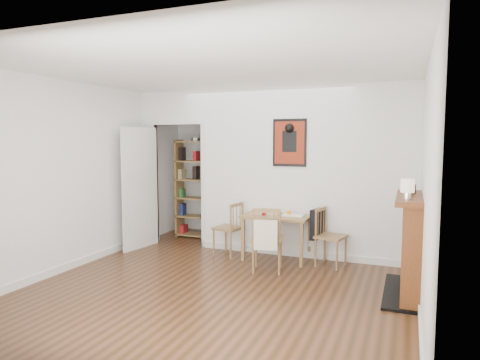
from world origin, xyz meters
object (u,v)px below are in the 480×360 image
at_px(notebook, 293,215).
at_px(ceramic_jar_a, 409,189).
at_px(fireplace, 412,242).
at_px(bookshelf, 196,189).
at_px(ceramic_jar_b, 412,188).
at_px(orange_fruit, 289,213).
at_px(chair_front, 267,239).
at_px(red_glass, 264,212).
at_px(mantel_lamp, 408,187).
at_px(dining_table, 277,220).
at_px(chair_right, 330,236).
at_px(chair_left, 228,229).

xyz_separation_m(notebook, ceramic_jar_a, (1.58, -0.73, 0.53)).
bearing_deg(fireplace, bookshelf, 154.64).
relative_size(fireplace, ceramic_jar_b, 11.92).
height_order(fireplace, notebook, fireplace).
height_order(orange_fruit, ceramic_jar_b, ceramic_jar_b).
height_order(chair_front, red_glass, chair_front).
distance_m(bookshelf, fireplace, 4.10).
bearing_deg(mantel_lamp, chair_front, 160.06).
xyz_separation_m(dining_table, bookshelf, (-1.82, 0.90, 0.29)).
bearing_deg(bookshelf, dining_table, -26.39).
height_order(chair_right, fireplace, fireplace).
bearing_deg(bookshelf, chair_front, -39.18).
distance_m(chair_left, fireplace, 2.78).
distance_m(chair_front, ceramic_jar_b, 1.96).
xyz_separation_m(bookshelf, ceramic_jar_b, (3.68, -1.47, 0.32)).
relative_size(dining_table, bookshelf, 0.55).
distance_m(fireplace, red_glass, 2.18).
bearing_deg(red_glass, orange_fruit, 21.81).
bearing_deg(chair_front, bookshelf, 140.82).
relative_size(fireplace, mantel_lamp, 5.60).
bearing_deg(chair_right, notebook, 171.95).
bearing_deg(bookshelf, notebook, -22.99).
relative_size(dining_table, mantel_lamp, 4.43).
xyz_separation_m(mantel_lamp, ceramic_jar_a, (0.01, 0.56, -0.08)).
bearing_deg(orange_fruit, chair_left, -174.42).
bearing_deg(orange_fruit, chair_right, -8.50).
relative_size(chair_front, bookshelf, 0.50).
xyz_separation_m(chair_left, orange_fruit, (0.95, 0.09, 0.29)).
bearing_deg(notebook, orange_fruit, 168.00).
distance_m(chair_left, bookshelf, 1.49).
xyz_separation_m(chair_left, bookshelf, (-1.05, 0.95, 0.47)).
distance_m(red_glass, ceramic_jar_b, 2.14).
distance_m(bookshelf, orange_fruit, 2.18).
distance_m(red_glass, mantel_lamp, 2.36).
distance_m(fireplace, ceramic_jar_b, 0.66).
height_order(chair_front, bookshelf, bookshelf).
relative_size(bookshelf, orange_fruit, 24.92).
relative_size(chair_right, orange_fruit, 11.52).
height_order(fireplace, orange_fruit, fireplace).
bearing_deg(notebook, mantel_lamp, -39.45).
bearing_deg(chair_right, bookshelf, 159.98).
bearing_deg(ceramic_jar_b, chair_front, -178.43).
bearing_deg(mantel_lamp, red_glass, 149.45).
bearing_deg(notebook, ceramic_jar_a, -24.76).
distance_m(chair_right, fireplace, 1.36).
height_order(red_glass, notebook, red_glass).
height_order(chair_front, ceramic_jar_a, ceramic_jar_a).
height_order(dining_table, red_glass, red_glass).
height_order(chair_front, orange_fruit, chair_front).
height_order(chair_right, chair_front, chair_front).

